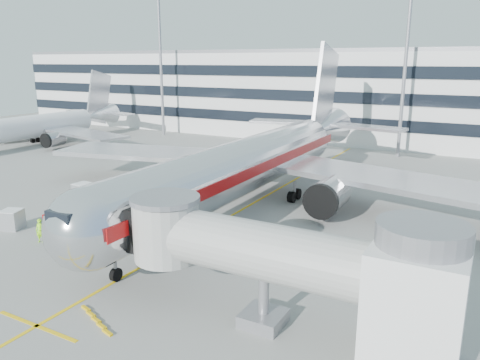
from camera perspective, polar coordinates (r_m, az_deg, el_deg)
The scene contains 15 objects.
ground at distance 37.30m, azimuth -6.34°, elevation -7.31°, with size 180.00×180.00×0.00m, color gray.
lead_in_line at distance 45.33m, azimuth 0.93°, elevation -3.24°, with size 0.25×70.00×0.01m, color #E7B60C.
stop_bar at distance 28.24m, azimuth -23.53°, elevation -16.00°, with size 6.00×0.25×0.01m, color #E7B60C.
main_jet at distance 45.73m, azimuth 1.96°, elevation 2.39°, with size 50.95×48.70×16.06m.
jet_bridge at distance 23.86m, azimuth 6.66°, elevation -10.11°, with size 17.80×4.50×7.00m.
terminal at distance 88.68m, azimuth 15.85°, elevation 10.02°, with size 150.00×24.25×15.60m.
light_mast_west at distance 89.30m, azimuth -9.67°, elevation 14.92°, with size 2.40×1.20×25.45m.
light_mast_centre at distance 71.26m, azimuth 19.63°, elevation 14.51°, with size 2.40×1.20×25.45m.
second_jet at distance 84.79m, azimuth -23.80°, elevation 6.02°, with size 38.21×36.52×12.04m.
belt_loader at distance 45.73m, azimuth -15.66°, elevation -2.74°, with size 5.21×2.89×2.43m.
baggage_tug at distance 39.40m, azimuth -19.88°, elevation -5.65°, with size 2.60×1.79×1.86m.
cargo_container_left at distance 43.63m, azimuth -26.05°, elevation -4.33°, with size 1.97×1.97×1.64m.
cargo_container_right at distance 49.82m, azimuth -18.58°, elevation -1.35°, with size 1.72×1.72×1.72m.
cargo_container_front at distance 41.69m, azimuth -18.26°, elevation -4.36°, with size 1.65×1.65×1.69m.
ramp_worker at distance 39.55m, azimuth -23.17°, elevation -5.69°, with size 0.69×0.45×1.88m, color #9BFA1A.
Camera 1 is at (20.19, -28.20, 13.73)m, focal length 35.00 mm.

